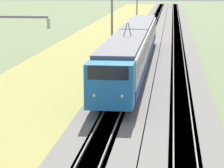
{
  "coord_description": "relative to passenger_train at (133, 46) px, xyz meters",
  "views": [
    {
      "loc": [
        -7.64,
        -3.62,
        8.61
      ],
      "look_at": [
        24.12,
        0.0,
        2.21
      ],
      "focal_mm": 85.0,
      "sensor_mm": 36.0,
      "label": 1
    }
  ],
  "objects": [
    {
      "name": "ballast_main",
      "position": [
        8.16,
        0.0,
        -2.21
      ],
      "size": [
        240.0,
        4.4,
        0.3
      ],
      "color": "slate",
      "rests_on": "ground"
    },
    {
      "name": "ballast_adjacent",
      "position": [
        8.16,
        -4.34,
        -2.21
      ],
      "size": [
        240.0,
        4.4,
        0.3
      ],
      "color": "slate",
      "rests_on": "ground"
    },
    {
      "name": "track_main",
      "position": [
        8.16,
        0.0,
        -2.2
      ],
      "size": [
        240.0,
        1.57,
        0.45
      ],
      "color": "#4C4238",
      "rests_on": "ground"
    },
    {
      "name": "track_adjacent",
      "position": [
        8.16,
        -4.34,
        -2.2
      ],
      "size": [
        240.0,
        1.57,
        0.45
      ],
      "color": "#4C4238",
      "rests_on": "ground"
    },
    {
      "name": "grass_verge",
      "position": [
        8.16,
        5.43,
        -2.3
      ],
      "size": [
        240.0,
        12.41,
        0.12
      ],
      "color": "#99934C",
      "rests_on": "ground"
    },
    {
      "name": "passenger_train",
      "position": [
        0.0,
        0.0,
        0.0
      ],
      "size": [
        39.0,
        3.01,
        5.04
      ],
      "rotation": [
        0.0,
        0.0,
        3.14
      ],
      "color": "blue",
      "rests_on": "ground"
    },
    {
      "name": "catenary_mast_mid",
      "position": [
        4.37,
        2.47,
        2.11
      ],
      "size": [
        0.22,
        2.56,
        8.64
      ],
      "color": "slate",
      "rests_on": "ground"
    },
    {
      "name": "catenary_mast_far",
      "position": [
        42.43,
        2.47,
        2.01
      ],
      "size": [
        0.22,
        2.56,
        8.45
      ],
      "color": "slate",
      "rests_on": "ground"
    }
  ]
}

